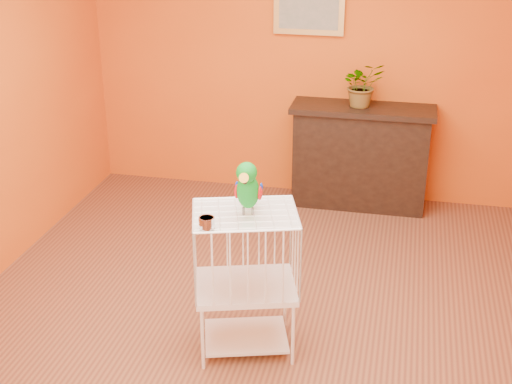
# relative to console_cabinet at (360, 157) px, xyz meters

# --- Properties ---
(ground) EXTENTS (4.50, 4.50, 0.00)m
(ground) POSITION_rel_console_cabinet_xyz_m (-0.53, -2.03, -0.47)
(ground) COLOR brown
(ground) RESTS_ON ground
(room_shell) EXTENTS (4.50, 4.50, 4.50)m
(room_shell) POSITION_rel_console_cabinet_xyz_m (-0.53, -2.03, 1.12)
(room_shell) COLOR #D75B14
(room_shell) RESTS_ON ground
(console_cabinet) EXTENTS (1.26, 0.45, 0.93)m
(console_cabinet) POSITION_rel_console_cabinet_xyz_m (0.00, 0.00, 0.00)
(console_cabinet) COLOR black
(console_cabinet) RESTS_ON ground
(potted_plant) EXTENTS (0.49, 0.50, 0.31)m
(potted_plant) POSITION_rel_console_cabinet_xyz_m (-0.02, -0.02, 0.62)
(potted_plant) COLOR #26722D
(potted_plant) RESTS_ON console_cabinet
(framed_picture) EXTENTS (0.62, 0.04, 0.50)m
(framed_picture) POSITION_rel_console_cabinet_xyz_m (-0.53, 0.19, 1.28)
(framed_picture) COLOR #C09144
(framed_picture) RESTS_ON room_shell
(birdcage) EXTENTS (0.72, 0.62, 0.94)m
(birdcage) POSITION_rel_console_cabinet_xyz_m (-0.50, -2.37, 0.02)
(birdcage) COLOR silver
(birdcage) RESTS_ON ground
(feed_cup) EXTENTS (0.09, 0.09, 0.06)m
(feed_cup) POSITION_rel_console_cabinet_xyz_m (-0.67, -2.62, 0.51)
(feed_cup) COLOR silver
(feed_cup) RESTS_ON birdcage
(parrot) EXTENTS (0.17, 0.30, 0.34)m
(parrot) POSITION_rel_console_cabinet_xyz_m (-0.48, -2.39, 0.64)
(parrot) COLOR #59544C
(parrot) RESTS_ON birdcage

